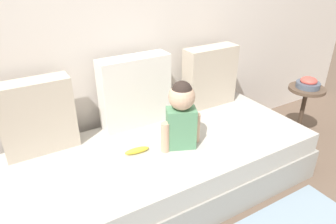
# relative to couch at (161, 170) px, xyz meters

# --- Properties ---
(ground_plane) EXTENTS (12.00, 12.00, 0.00)m
(ground_plane) POSITION_rel_couch_xyz_m (0.00, 0.00, -0.20)
(ground_plane) COLOR brown
(back_wall) EXTENTS (5.46, 0.10, 2.33)m
(back_wall) POSITION_rel_couch_xyz_m (0.00, 0.61, 0.97)
(back_wall) COLOR silver
(back_wall) RESTS_ON ground
(couch) EXTENTS (2.26, 0.95, 0.40)m
(couch) POSITION_rel_couch_xyz_m (0.00, 0.00, 0.00)
(couch) COLOR #9C978F
(couch) RESTS_ON ground
(throw_pillow_left) EXTENTS (0.47, 0.16, 0.50)m
(throw_pillow_left) POSITION_rel_couch_xyz_m (-0.70, 0.38, 0.45)
(throw_pillow_left) COLOR #C1B29E
(throw_pillow_left) RESTS_ON couch
(throw_pillow_center) EXTENTS (0.53, 0.16, 0.54)m
(throw_pillow_center) POSITION_rel_couch_xyz_m (0.00, 0.38, 0.47)
(throw_pillow_center) COLOR silver
(throw_pillow_center) RESTS_ON couch
(throw_pillow_right) EXTENTS (0.47, 0.16, 0.51)m
(throw_pillow_right) POSITION_rel_couch_xyz_m (0.70, 0.38, 0.46)
(throw_pillow_right) COLOR #C1B29E
(throw_pillow_right) RESTS_ON couch
(toddler) EXTENTS (0.31, 0.19, 0.48)m
(toddler) POSITION_rel_couch_xyz_m (0.12, -0.07, 0.46)
(toddler) COLOR #568E66
(toddler) RESTS_ON couch
(banana) EXTENTS (0.17, 0.06, 0.04)m
(banana) POSITION_rel_couch_xyz_m (-0.17, 0.01, 0.22)
(banana) COLOR yellow
(banana) RESTS_ON couch
(side_table) EXTENTS (0.32, 0.32, 0.51)m
(side_table) POSITION_rel_couch_xyz_m (1.55, 0.01, 0.19)
(side_table) COLOR brown
(side_table) RESTS_ON ground
(fruit_bowl) EXTENTS (0.21, 0.21, 0.10)m
(fruit_bowl) POSITION_rel_couch_xyz_m (1.55, 0.01, 0.35)
(fruit_bowl) COLOR #4C5666
(fruit_bowl) RESTS_ON side_table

